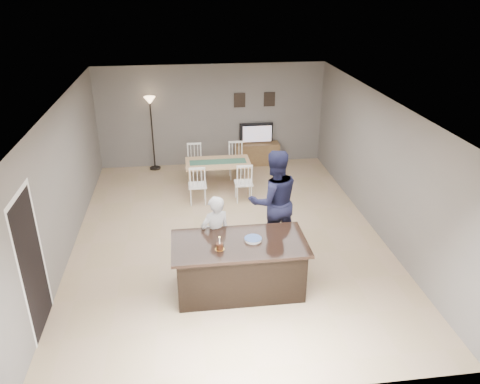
{
  "coord_description": "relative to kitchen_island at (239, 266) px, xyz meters",
  "views": [
    {
      "loc": [
        -0.81,
        -8.13,
        4.74
      ],
      "look_at": [
        0.21,
        -0.3,
        1.07
      ],
      "focal_mm": 35.0,
      "sensor_mm": 36.0,
      "label": 1
    }
  ],
  "objects": [
    {
      "name": "floor_lamp",
      "position": [
        -1.58,
        5.59,
        1.06
      ],
      "size": [
        0.29,
        0.29,
        1.95
      ],
      "color": "black",
      "rests_on": "floor"
    },
    {
      "name": "picture_frames",
      "position": [
        1.15,
        5.78,
        1.3
      ],
      "size": [
        1.1,
        0.02,
        0.38
      ],
      "color": "black",
      "rests_on": "room_shell"
    },
    {
      "name": "plate_stack",
      "position": [
        0.22,
        0.03,
        0.47
      ],
      "size": [
        0.28,
        0.28,
        0.04
      ],
      "color": "white",
      "rests_on": "kitchen_island"
    },
    {
      "name": "kitchen_island",
      "position": [
        0.0,
        0.0,
        0.0
      ],
      "size": [
        2.15,
        1.1,
        0.9
      ],
      "color": "black",
      "rests_on": "floor"
    },
    {
      "name": "woman",
      "position": [
        -0.34,
        0.55,
        0.28
      ],
      "size": [
        0.62,
        0.51,
        1.46
      ],
      "primitive_type": "imported",
      "rotation": [
        0.0,
        0.0,
        3.5
      ],
      "color": "#B0B0B4",
      "rests_on": "floor"
    },
    {
      "name": "doorway",
      "position": [
        -2.99,
        -0.5,
        0.8
      ],
      "size": [
        0.0,
        2.1,
        2.65
      ],
      "color": "black",
      "rests_on": "floor"
    },
    {
      "name": "tv_console",
      "position": [
        1.2,
        5.57,
        -0.15
      ],
      "size": [
        1.2,
        0.4,
        0.6
      ],
      "primitive_type": "cube",
      "color": "brown",
      "rests_on": "floor"
    },
    {
      "name": "man",
      "position": [
        0.79,
        1.2,
        0.54
      ],
      "size": [
        1.04,
        0.86,
        1.98
      ],
      "primitive_type": "imported",
      "rotation": [
        0.0,
        0.0,
        3.26
      ],
      "color": "#181936",
      "rests_on": "floor"
    },
    {
      "name": "dining_table",
      "position": [
        0.0,
        4.02,
        0.14
      ],
      "size": [
        1.53,
        1.72,
        0.93
      ],
      "rotation": [
        0.0,
        0.0,
        -0.0
      ],
      "color": "tan",
      "rests_on": "floor"
    },
    {
      "name": "room_shell",
      "position": [
        0.0,
        1.8,
        1.22
      ],
      "size": [
        8.0,
        8.0,
        8.0
      ],
      "color": "slate",
      "rests_on": "floor"
    },
    {
      "name": "tv_screen_glow",
      "position": [
        1.2,
        5.56,
        0.42
      ],
      "size": [
        0.78,
        0.0,
        0.78
      ],
      "primitive_type": "plane",
      "rotation": [
        1.57,
        0.0,
        3.14
      ],
      "color": "orange",
      "rests_on": "tv_console"
    },
    {
      "name": "television",
      "position": [
        1.2,
        5.64,
        0.41
      ],
      "size": [
        0.91,
        0.12,
        0.53
      ],
      "primitive_type": "imported",
      "rotation": [
        0.0,
        0.0,
        3.14
      ],
      "color": "black",
      "rests_on": "tv_console"
    },
    {
      "name": "floor",
      "position": [
        0.0,
        1.8,
        -0.45
      ],
      "size": [
        8.0,
        8.0,
        0.0
      ],
      "primitive_type": "plane",
      "color": "tan",
      "rests_on": "ground"
    },
    {
      "name": "birthday_cake",
      "position": [
        -0.33,
        -0.17,
        0.5
      ],
      "size": [
        0.15,
        0.15,
        0.23
      ],
      "color": "gold",
      "rests_on": "kitchen_island"
    }
  ]
}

